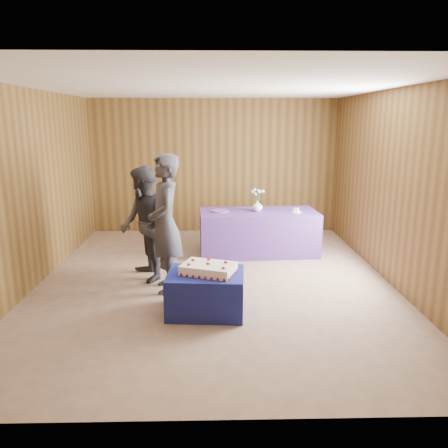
{
  "coord_description": "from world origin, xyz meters",
  "views": [
    {
      "loc": [
        -0.0,
        -5.94,
        2.27
      ],
      "look_at": [
        0.14,
        0.1,
        0.83
      ],
      "focal_mm": 35.0,
      "sensor_mm": 36.0,
      "label": 1
    }
  ],
  "objects_px": {
    "guest_left": "(165,224)",
    "guest_right": "(144,224)",
    "serving_table": "(258,232)",
    "vase": "(257,206)",
    "cake_table": "(206,293)",
    "sheet_cake": "(208,268)"
  },
  "relations": [
    {
      "from": "serving_table",
      "to": "guest_left",
      "type": "xyz_separation_m",
      "value": [
        -1.42,
        -1.67,
        0.55
      ]
    },
    {
      "from": "guest_right",
      "to": "vase",
      "type": "bearing_deg",
      "value": 102.74
    },
    {
      "from": "sheet_cake",
      "to": "guest_right",
      "type": "relative_size",
      "value": 0.45
    },
    {
      "from": "guest_left",
      "to": "cake_table",
      "type": "bearing_deg",
      "value": 24.94
    },
    {
      "from": "cake_table",
      "to": "vase",
      "type": "distance_m",
      "value": 2.61
    },
    {
      "from": "guest_left",
      "to": "guest_right",
      "type": "height_order",
      "value": "guest_left"
    },
    {
      "from": "cake_table",
      "to": "sheet_cake",
      "type": "distance_m",
      "value": 0.31
    },
    {
      "from": "vase",
      "to": "guest_right",
      "type": "xyz_separation_m",
      "value": [
        -1.74,
        -1.24,
        -0.02
      ]
    },
    {
      "from": "vase",
      "to": "guest_right",
      "type": "relative_size",
      "value": 0.11
    },
    {
      "from": "sheet_cake",
      "to": "guest_left",
      "type": "height_order",
      "value": "guest_left"
    },
    {
      "from": "serving_table",
      "to": "vase",
      "type": "relative_size",
      "value": 10.7
    },
    {
      "from": "serving_table",
      "to": "vase",
      "type": "xyz_separation_m",
      "value": [
        -0.02,
        -0.0,
        0.47
      ]
    },
    {
      "from": "sheet_cake",
      "to": "guest_left",
      "type": "distance_m",
      "value": 1.01
    },
    {
      "from": "vase",
      "to": "cake_table",
      "type": "bearing_deg",
      "value": -109.43
    },
    {
      "from": "vase",
      "to": "guest_left",
      "type": "relative_size",
      "value": 0.1
    },
    {
      "from": "cake_table",
      "to": "sheet_cake",
      "type": "bearing_deg",
      "value": 9.48
    },
    {
      "from": "serving_table",
      "to": "cake_table",
      "type": "bearing_deg",
      "value": -112.94
    },
    {
      "from": "cake_table",
      "to": "vase",
      "type": "height_order",
      "value": "vase"
    },
    {
      "from": "guest_left",
      "to": "sheet_cake",
      "type": "bearing_deg",
      "value": 26.65
    },
    {
      "from": "vase",
      "to": "serving_table",
      "type": "bearing_deg",
      "value": 5.06
    },
    {
      "from": "sheet_cake",
      "to": "guest_right",
      "type": "height_order",
      "value": "guest_right"
    },
    {
      "from": "cake_table",
      "to": "guest_left",
      "type": "xyz_separation_m",
      "value": [
        -0.55,
        0.74,
        0.68
      ]
    }
  ]
}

